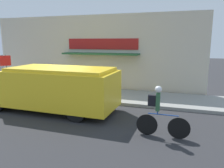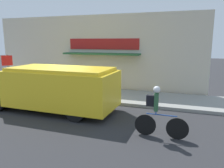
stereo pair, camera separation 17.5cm
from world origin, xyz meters
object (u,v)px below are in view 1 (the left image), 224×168
at_px(cyclist, 159,113).
at_px(trash_bin, 80,86).
at_px(stop_sign_post, 6,67).
at_px(school_bus, 53,88).

distance_m(cyclist, trash_bin, 6.68).
bearing_deg(cyclist, stop_sign_post, 160.02).
height_order(school_bus, trash_bin, school_bus).
bearing_deg(cyclist, trash_bin, 139.24).
bearing_deg(school_bus, stop_sign_post, 155.85).
xyz_separation_m(cyclist, stop_sign_post, (-9.41, 3.44, 0.79)).
xyz_separation_m(school_bus, stop_sign_post, (-4.56, 2.11, 0.57)).
height_order(stop_sign_post, trash_bin, stop_sign_post).
distance_m(school_bus, stop_sign_post, 5.06).
relative_size(stop_sign_post, trash_bin, 2.91).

